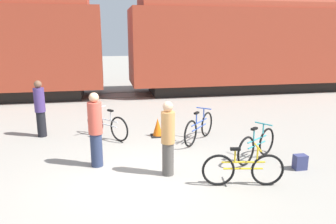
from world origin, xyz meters
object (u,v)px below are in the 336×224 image
Objects in this scene: bicycle_blue at (199,128)px; bicycle_silver at (107,125)px; person_in_tan at (168,138)px; traffic_cone at (158,128)px; bicycle_teal at (257,145)px; freight_train at (116,34)px; bicycle_yellow at (243,169)px; person_in_purple at (40,108)px; person_in_red at (95,130)px; backpack at (300,162)px.

bicycle_silver is at bearing 162.34° from bicycle_blue.
traffic_cone is (0.22, 2.77, -0.58)m from person_in_tan.
freight_train is at bearing 107.37° from bicycle_teal.
bicycle_yellow is 0.97× the size of person_in_purple.
bicycle_teal is at bearing -1.07° from person_in_purple.
person_in_red is at bearing -131.38° from traffic_cone.
backpack is 4.13m from traffic_cone.
bicycle_teal is 0.83× the size of person_in_purple.
bicycle_teal is 2.36m from person_in_tan.
person_in_red is (-3.80, 0.36, 0.50)m from bicycle_teal.
bicycle_silver is 2.03m from person_in_purple.
backpack is at bearing -70.11° from freight_train.
backpack is at bearing -3.33° from person_in_purple.
bicycle_blue is 2.56× the size of traffic_cone.
bicycle_teal is at bearing -35.00° from bicycle_silver.
traffic_cone is (0.88, -7.04, -2.74)m from freight_train.
bicycle_silver is 4.57m from bicycle_yellow.
bicycle_yellow is 1.16× the size of bicycle_blue.
person_in_red is 2.72m from traffic_cone.
bicycle_blue is (2.58, -0.82, 0.01)m from bicycle_silver.
freight_train is 31.77× the size of person_in_red.
bicycle_silver is at bearing 125.47° from bicycle_yellow.
freight_train reaches higher than person_in_purple.
backpack is at bearing -36.87° from bicycle_silver.
person_in_purple is at bearing -51.43° from person_in_tan.
bicycle_teal reaches higher than backpack.
bicycle_yellow is 2.98× the size of traffic_cone.
bicycle_silver is at bearing 145.00° from bicycle_teal.
person_in_tan is at bearing -66.40° from bicycle_silver.
freight_train is 161.97× the size of backpack.
bicycle_yellow is 2.90m from bicycle_blue.
bicycle_silver is 0.87× the size of person_in_tan.
bicycle_silver is 2.71m from bicycle_blue.
bicycle_teal is at bearing -48.80° from traffic_cone.
bicycle_teal is at bearing 54.19° from bicycle_yellow.
freight_train is at bearing 104.31° from bicycle_blue.
person_in_purple reaches higher than bicycle_silver.
person_in_purple is at bearing -98.25° from person_in_red.
bicycle_silver reaches higher than backpack.
freight_train is 7.21m from person_in_purple.
freight_train reaches higher than backpack.
bicycle_blue is (1.97, -7.72, -2.60)m from freight_train.
bicycle_silver is 0.84× the size of person_in_purple.
bicycle_yellow is 1.00× the size of person_in_tan.
bicycle_blue is 4.14× the size of backpack.
freight_train reaches higher than bicycle_yellow.
person_in_purple reaches higher than backpack.
bicycle_teal is at bearing -72.63° from freight_train.
bicycle_yellow is 4.82× the size of backpack.
person_in_tan reaches higher than bicycle_blue.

